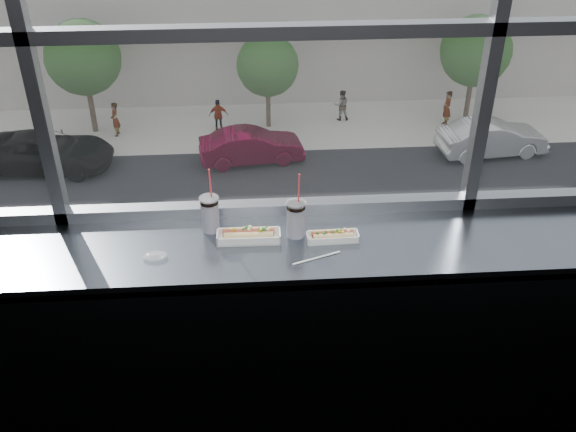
{
  "coord_description": "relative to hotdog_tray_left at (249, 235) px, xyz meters",
  "views": [
    {
      "loc": [
        -0.09,
        -1.2,
        2.78
      ],
      "look_at": [
        0.08,
        1.23,
        1.25
      ],
      "focal_mm": 40.0,
      "sensor_mm": 36.0,
      "label": 1
    }
  ],
  "objects": [
    {
      "name": "soda_cup_right",
      "position": [
        0.22,
        0.03,
        0.07
      ],
      "size": [
        0.09,
        0.09,
        0.34
      ],
      "color": "white",
      "rests_on": "counter"
    },
    {
      "name": "far_building",
      "position": [
        0.1,
        38.24,
        -8.13
      ],
      "size": [
        50.0,
        14.0,
        8.0
      ],
      "primitive_type": "cube",
      "color": "#ADA49B",
      "rests_on": "plaza_ground"
    },
    {
      "name": "hotdog_tray_right",
      "position": [
        0.39,
        -0.02,
        -0.01
      ],
      "size": [
        0.24,
        0.08,
        0.06
      ],
      "rotation": [
        0.0,
        0.0,
        0.02
      ],
      "color": "white",
      "rests_on": "counter"
    },
    {
      "name": "soda_cup_left",
      "position": [
        -0.18,
        0.1,
        0.07
      ],
      "size": [
        0.09,
        0.09,
        0.34
      ],
      "color": "white",
      "rests_on": "counter"
    },
    {
      "name": "tree_center",
      "position": [
        1.11,
        28.24,
        -8.85
      ],
      "size": [
        3.1,
        3.1,
        4.84
      ],
      "color": "#47382B",
      "rests_on": "far_sidewalk"
    },
    {
      "name": "counter",
      "position": [
        0.1,
        -0.04,
        -0.06
      ],
      "size": [
        6.0,
        0.55,
        0.06
      ],
      "primitive_type": "cube",
      "color": "slate",
      "rests_on": "ground"
    },
    {
      "name": "car_near_b",
      "position": [
        -6.85,
        16.24,
        -11.04
      ],
      "size": [
        2.87,
        6.28,
        2.05
      ],
      "primitive_type": "imported",
      "rotation": [
        0.0,
        0.0,
        1.52
      ],
      "color": "black",
      "rests_on": "street_asphalt"
    },
    {
      "name": "pedestrian_b",
      "position": [
        -1.43,
        27.87,
        -11.1
      ],
      "size": [
        0.88,
        0.66,
        1.99
      ],
      "primitive_type": "imported",
      "rotation": [
        0.0,
        0.0,
        3.14
      ],
      "color": "#66605B",
      "rests_on": "far_sidewalk"
    },
    {
      "name": "car_near_d",
      "position": [
        5.27,
        16.24,
        -11.15
      ],
      "size": [
        3.02,
        5.76,
        1.83
      ],
      "primitive_type": "imported",
      "rotation": [
        0.0,
        0.0,
        1.43
      ],
      "color": "#BDBDBC",
      "rests_on": "street_asphalt"
    },
    {
      "name": "counter_fascia",
      "position": [
        0.1,
        -0.29,
        -0.58
      ],
      "size": [
        6.0,
        0.04,
        1.04
      ],
      "primitive_type": "cube",
      "color": "slate",
      "rests_on": "ground"
    },
    {
      "name": "car_far_a",
      "position": [
        -9.11,
        24.24,
        -10.96
      ],
      "size": [
        3.43,
        6.89,
        2.22
      ],
      "primitive_type": "imported",
      "rotation": [
        0.0,
        0.0,
        1.47
      ],
      "color": "black",
      "rests_on": "street_asphalt"
    },
    {
      "name": "car_near_c",
      "position": [
        -0.55,
        16.24,
        -11.02
      ],
      "size": [
        2.72,
        6.35,
        2.1
      ],
      "primitive_type": "imported",
      "rotation": [
        0.0,
        0.0,
        1.56
      ],
      "color": "#AE2537",
      "rests_on": "street_asphalt"
    },
    {
      "name": "hotdog_tray_left",
      "position": [
        0.0,
        0.0,
        0.0
      ],
      "size": [
        0.3,
        0.1,
        0.07
      ],
      "rotation": [
        0.0,
        0.0,
        -0.01
      ],
      "color": "white",
      "rests_on": "counter"
    },
    {
      "name": "tree_right",
      "position": [
        11.51,
        28.24,
        -8.36
      ],
      "size": [
        3.56,
        3.56,
        5.55
      ],
      "color": "#47382B",
      "rests_on": "far_sidewalk"
    },
    {
      "name": "street_asphalt",
      "position": [
        0.1,
        20.24,
        -12.1
      ],
      "size": [
        80.0,
        10.0,
        0.06
      ],
      "primitive_type": "cube",
      "color": "black",
      "rests_on": "plaza_ground"
    },
    {
      "name": "wrapper",
      "position": [
        -0.42,
        -0.11,
        -0.02
      ],
      "size": [
        0.11,
        0.08,
        0.03
      ],
      "primitive_type": "ellipsoid",
      "color": "silver",
      "rests_on": "counter"
    },
    {
      "name": "car_far_c",
      "position": [
        11.46,
        24.24,
        -10.95
      ],
      "size": [
        3.51,
        6.96,
        2.23
      ],
      "primitive_type": "imported",
      "rotation": [
        0.0,
        0.0,
        1.68
      ],
      "color": "silver",
      "rests_on": "street_asphalt"
    },
    {
      "name": "pedestrian_d",
      "position": [
        10.27,
        27.72,
        -10.98
      ],
      "size": [
        0.74,
        0.98,
        2.22
      ],
      "primitive_type": "imported",
      "rotation": [
        0.0,
        0.0,
        4.71
      ],
      "color": "#66605B",
      "rests_on": "far_sidewalk"
    },
    {
      "name": "pedestrian_c",
      "position": [
        4.98,
        28.8,
        -11.11
      ],
      "size": [
        0.87,
        0.65,
        1.96
      ],
      "primitive_type": "imported",
      "rotation": [
        0.0,
        0.0,
        3.14
      ],
      "color": "#66605B",
      "rests_on": "far_sidewalk"
    },
    {
      "name": "far_sidewalk",
      "position": [
        0.1,
        28.24,
        -12.11
      ],
      "size": [
        80.0,
        6.0,
        0.04
      ],
      "primitive_type": "cube",
      "color": "beige",
      "rests_on": "plaza_ground"
    },
    {
      "name": "car_far_b",
      "position": [
        0.17,
        24.24,
        -11.03
      ],
      "size": [
        3.44,
        6.56,
        2.09
      ],
      "primitive_type": "imported",
      "rotation": [
        0.0,
        0.0,
        1.71
      ],
      "color": "#60001D",
      "rests_on": "street_asphalt"
    },
    {
      "name": "plaza_ground",
      "position": [
        0.1,
        43.74,
        -12.13
      ],
      "size": [
        120.0,
        120.0,
        0.0
      ],
      "primitive_type": "plane",
      "color": "beige",
      "rests_on": "ground"
    },
    {
      "name": "tree_left",
      "position": [
        -7.75,
        28.24,
        -8.26
      ],
      "size": [
        3.65,
        3.65,
        5.71
      ],
      "color": "#47382B",
      "rests_on": "far_sidewalk"
    },
    {
      "name": "wall_back_lower",
      "position": [
        0.1,
        0.24,
        -0.58
      ],
      "size": [
        6.0,
        0.0,
        6.0
      ],
      "primitive_type": "plane",
      "rotation": [
        1.57,
        0.0,
        0.0
      ],
      "color": "black",
      "rests_on": "ground"
    },
    {
      "name": "pedestrian_a",
      "position": [
        -6.55,
        27.63,
        -11.05
      ],
      "size": [
        0.69,
        0.92,
        2.08
      ],
      "primitive_type": "imported",
      "rotation": [
        0.0,
        0.0,
        4.71
      ],
      "color": "#66605B",
      "rests_on": "far_sidewalk"
    },
    {
      "name": "loose_straw",
      "position": [
        0.3,
        -0.17,
        -0.03
      ],
      "size": [
        0.22,
        0.09,
        0.01
      ],
      "primitive_type": "cylinder",
      "rotation": [
        0.0,
        1.57,
        0.36
      ],
      "color": "white",
      "rests_on": "counter"
    }
  ]
}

